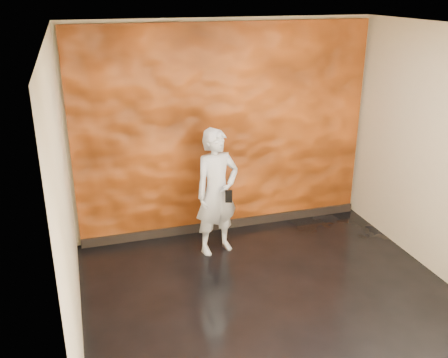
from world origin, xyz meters
TOP-DOWN VIEW (x-y plane):
  - room at (0.00, 0.00)m, footprint 4.02×4.02m
  - feature_wall at (0.00, 1.96)m, footprint 3.90×0.06m
  - baseboard at (0.00, 1.92)m, footprint 3.90×0.04m
  - man at (-0.29, 1.37)m, footprint 0.66×0.52m
  - phone at (-0.21, 1.14)m, footprint 0.09×0.04m

SIDE VIEW (x-z plane):
  - baseboard at x=0.00m, z-range 0.00..0.12m
  - man at x=-0.29m, z-range 0.00..1.60m
  - phone at x=-0.21m, z-range 0.75..0.91m
  - feature_wall at x=0.00m, z-range 0.00..2.75m
  - room at x=0.00m, z-range -0.01..2.81m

